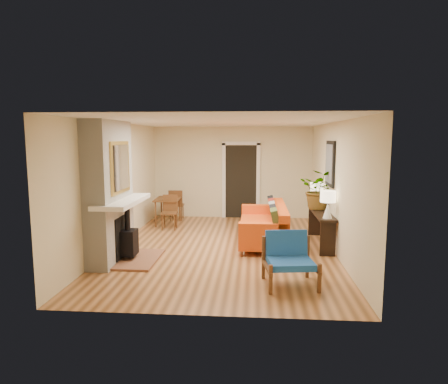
{
  "coord_description": "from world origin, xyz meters",
  "views": [
    {
      "loc": [
        0.65,
        -8.12,
        2.29
      ],
      "look_at": [
        0.0,
        0.2,
        1.15
      ],
      "focal_mm": 32.0,
      "sensor_mm": 36.0,
      "label": 1
    }
  ],
  "objects_px": {
    "console_table": "(321,218)",
    "houseplant": "(319,189)",
    "ottoman": "(257,233)",
    "dining_table": "(171,203)",
    "lamp_far": "(317,191)",
    "lamp_near": "(328,201)",
    "blue_chair": "(289,256)",
    "sofa": "(267,225)"
  },
  "relations": [
    {
      "from": "sofa",
      "to": "blue_chair",
      "type": "relative_size",
      "value": 2.62
    },
    {
      "from": "sofa",
      "to": "ottoman",
      "type": "bearing_deg",
      "value": -161.24
    },
    {
      "from": "lamp_far",
      "to": "console_table",
      "type": "bearing_deg",
      "value": -90.0
    },
    {
      "from": "blue_chair",
      "to": "dining_table",
      "type": "xyz_separation_m",
      "value": [
        -2.78,
        4.16,
        0.12
      ]
    },
    {
      "from": "houseplant",
      "to": "console_table",
      "type": "bearing_deg",
      "value": -87.97
    },
    {
      "from": "houseplant",
      "to": "dining_table",
      "type": "bearing_deg",
      "value": 157.37
    },
    {
      "from": "ottoman",
      "to": "dining_table",
      "type": "xyz_separation_m",
      "value": [
        -2.29,
        1.76,
        0.33
      ]
    },
    {
      "from": "ottoman",
      "to": "dining_table",
      "type": "distance_m",
      "value": 2.91
    },
    {
      "from": "ottoman",
      "to": "lamp_far",
      "type": "bearing_deg",
      "value": 27.35
    },
    {
      "from": "houseplant",
      "to": "ottoman",
      "type": "bearing_deg",
      "value": -169.74
    },
    {
      "from": "console_table",
      "to": "houseplant",
      "type": "distance_m",
      "value": 0.65
    },
    {
      "from": "blue_chair",
      "to": "lamp_near",
      "type": "xyz_separation_m",
      "value": [
        0.88,
        1.64,
        0.62
      ]
    },
    {
      "from": "ottoman",
      "to": "lamp_far",
      "type": "distance_m",
      "value": 1.75
    },
    {
      "from": "sofa",
      "to": "ottoman",
      "type": "xyz_separation_m",
      "value": [
        -0.22,
        -0.07,
        -0.17
      ]
    },
    {
      "from": "ottoman",
      "to": "console_table",
      "type": "relative_size",
      "value": 0.42
    },
    {
      "from": "console_table",
      "to": "lamp_near",
      "type": "distance_m",
      "value": 0.86
    },
    {
      "from": "console_table",
      "to": "ottoman",
      "type": "bearing_deg",
      "value": 178.45
    },
    {
      "from": "ottoman",
      "to": "console_table",
      "type": "distance_m",
      "value": 1.41
    },
    {
      "from": "lamp_near",
      "to": "console_table",
      "type": "bearing_deg",
      "value": 90.0
    },
    {
      "from": "dining_table",
      "to": "lamp_near",
      "type": "xyz_separation_m",
      "value": [
        3.65,
        -2.52,
        0.51
      ]
    },
    {
      "from": "blue_chair",
      "to": "console_table",
      "type": "xyz_separation_m",
      "value": [
        0.88,
        2.36,
        0.14
      ]
    },
    {
      "from": "dining_table",
      "to": "console_table",
      "type": "xyz_separation_m",
      "value": [
        3.65,
        -1.8,
        0.02
      ]
    },
    {
      "from": "sofa",
      "to": "blue_chair",
      "type": "xyz_separation_m",
      "value": [
        0.27,
        -2.47,
        0.04
      ]
    },
    {
      "from": "lamp_near",
      "to": "lamp_far",
      "type": "distance_m",
      "value": 1.46
    },
    {
      "from": "lamp_far",
      "to": "blue_chair",
      "type": "bearing_deg",
      "value": -105.78
    },
    {
      "from": "dining_table",
      "to": "lamp_far",
      "type": "relative_size",
      "value": 2.94
    },
    {
      "from": "sofa",
      "to": "console_table",
      "type": "height_order",
      "value": "sofa"
    },
    {
      "from": "houseplant",
      "to": "lamp_far",
      "type": "bearing_deg",
      "value": 88.76
    },
    {
      "from": "console_table",
      "to": "lamp_near",
      "type": "height_order",
      "value": "lamp_near"
    },
    {
      "from": "sofa",
      "to": "lamp_near",
      "type": "relative_size",
      "value": 4.26
    },
    {
      "from": "ottoman",
      "to": "console_table",
      "type": "xyz_separation_m",
      "value": [
        1.37,
        -0.04,
        0.35
      ]
    },
    {
      "from": "blue_chair",
      "to": "houseplant",
      "type": "distance_m",
      "value": 2.87
    },
    {
      "from": "lamp_near",
      "to": "blue_chair",
      "type": "bearing_deg",
      "value": -118.09
    },
    {
      "from": "dining_table",
      "to": "lamp_near",
      "type": "relative_size",
      "value": 2.94
    },
    {
      "from": "ottoman",
      "to": "blue_chair",
      "type": "bearing_deg",
      "value": -78.42
    },
    {
      "from": "blue_chair",
      "to": "lamp_far",
      "type": "bearing_deg",
      "value": 74.22
    },
    {
      "from": "ottoman",
      "to": "lamp_near",
      "type": "distance_m",
      "value": 1.77
    },
    {
      "from": "console_table",
      "to": "lamp_near",
      "type": "relative_size",
      "value": 3.43
    },
    {
      "from": "sofa",
      "to": "lamp_near",
      "type": "height_order",
      "value": "lamp_near"
    },
    {
      "from": "blue_chair",
      "to": "dining_table",
      "type": "relative_size",
      "value": 0.55
    },
    {
      "from": "console_table",
      "to": "houseplant",
      "type": "xyz_separation_m",
      "value": [
        -0.01,
        0.28,
        0.59
      ]
    },
    {
      "from": "sofa",
      "to": "console_table",
      "type": "relative_size",
      "value": 1.24
    }
  ]
}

